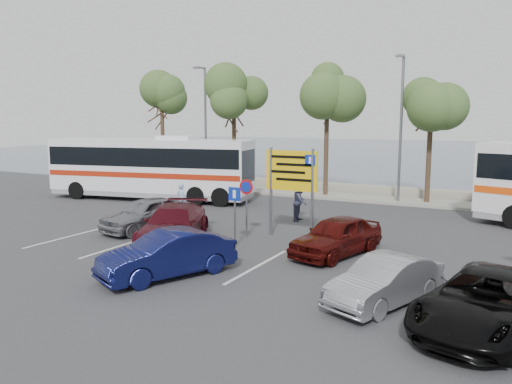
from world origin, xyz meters
The scene contains 23 objects.
ground centered at (0.00, 0.00, 0.00)m, with size 120.00×120.00×0.00m, color #363638.
kerb_strip centered at (0.00, 14.00, 0.07)m, with size 44.00×2.40×0.15m, color gray.
seawall centered at (0.00, 16.00, 0.30)m, with size 48.00×0.80×0.60m, color gray.
sea centered at (0.00, 60.00, 0.01)m, with size 140.00×140.00×0.00m, color #384E59.
tree_far_left centered at (-14.00, 14.00, 6.33)m, with size 3.20×3.20×7.60m.
tree_left centered at (-8.00, 14.00, 6.00)m, with size 3.20×3.20×7.20m.
tree_mid centered at (-1.50, 14.00, 6.65)m, with size 3.20×3.20×8.00m.
tree_right centered at (4.50, 14.00, 6.17)m, with size 3.20×3.20×7.40m.
street_lamp_left centered at (-10.00, 13.52, 4.60)m, with size 0.45×1.15×8.01m.
street_lamp_right centered at (3.00, 13.52, 4.60)m, with size 0.45×1.15×8.01m.
direction_sign centered at (1.00, 3.20, 2.43)m, with size 2.20×0.12×3.60m.
sign_no_stop centered at (-0.60, 2.38, 1.58)m, with size 0.60×0.08×2.35m.
sign_parking centered at (-0.20, 0.79, 1.47)m, with size 0.50×0.07×2.25m.
lane_markings centered at (-1.14, -1.00, 0.00)m, with size 12.02×4.20×0.01m, color silver, non-canonical shape.
coach_bus_left centered at (-10.33, 8.17, 1.77)m, with size 12.48×4.96×3.81m.
car_silver_a centered at (-5.00, 1.50, 0.71)m, with size 1.68×4.19×1.43m, color gray.
car_blue centered at (-0.20, -3.22, 0.69)m, with size 1.45×4.17×1.37m, color #0F1347.
car_maroon centered at (-2.60, 0.25, 0.72)m, with size 2.01×4.93×1.43m, color #4F0D17.
car_red centered at (3.50, 1.50, 0.69)m, with size 1.62×4.03×1.37m, color #4B0D0A.
suv_black centered at (8.54, -2.96, 0.67)m, with size 2.23×4.84×1.34m, color black.
car_silver_b centered at (6.14, -2.41, 0.61)m, with size 1.29×3.69×1.22m, color gray.
pedestrian_near centered at (-5.73, 5.00, 0.80)m, with size 0.58×0.38×1.60m, color #9CB6E4.
pedestrian_far centered at (0.00, 6.50, 0.90)m, with size 0.87×0.68×1.80m, color #373A53.
Camera 1 is at (9.00, -14.83, 4.70)m, focal length 35.00 mm.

